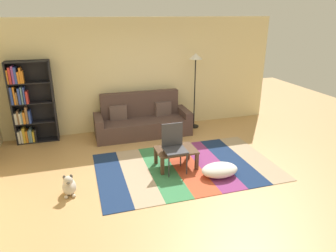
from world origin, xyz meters
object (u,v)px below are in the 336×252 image
couch (142,121)px  dog (69,186)px  pouf (220,170)px  bookshelf (28,105)px  coffee_table (176,152)px  folding_chair (174,144)px  tv_remote (177,148)px  standing_lamp (195,66)px

couch → dog: bearing=-127.4°
couch → pouf: 2.58m
couch → dog: size_ratio=5.69×
bookshelf → coffee_table: (2.75, -2.12, -0.58)m
pouf → folding_chair: (-0.72, 0.48, 0.41)m
coffee_table → dog: (-1.96, -0.41, -0.15)m
coffee_table → folding_chair: folding_chair is taller
tv_remote → pouf: bearing=-58.6°
couch → standing_lamp: standing_lamp is taller
coffee_table → pouf: 0.88m
standing_lamp → bookshelf: bearing=177.3°
folding_chair → coffee_table: bearing=76.9°
couch → coffee_table: size_ratio=3.01×
coffee_table → bookshelf: bearing=142.4°
couch → tv_remote: couch is taller
bookshelf → standing_lamp: 3.95m
folding_chair → standing_lamp: bearing=84.7°
bookshelf → pouf: bookshelf is taller
bookshelf → coffee_table: size_ratio=2.45×
couch → standing_lamp: 1.85m
tv_remote → folding_chair: folding_chair is taller
tv_remote → coffee_table: bearing=168.8°
pouf → dog: size_ratio=1.71×
tv_remote → couch: bearing=82.7°
pouf → dog: bearing=176.2°
tv_remote → folding_chair: 0.21m
couch → tv_remote: 1.85m
folding_chair → bookshelf: bearing=165.7°
pouf → tv_remote: tv_remote is taller
standing_lamp → coffee_table: bearing=-120.3°
couch → bookshelf: bearing=173.6°
tv_remote → standing_lamp: bearing=44.6°
standing_lamp → folding_chair: size_ratio=2.09×
coffee_table → dog: dog is taller
couch → bookshelf: 2.59m
bookshelf → folding_chair: size_ratio=2.04×
dog → standing_lamp: standing_lamp is taller
bookshelf → coffee_table: bookshelf is taller
couch → bookshelf: bookshelf is taller
dog → standing_lamp: 4.13m
couch → coffee_table: (0.24, -1.84, -0.03)m
pouf → coffee_table: bearing=137.8°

